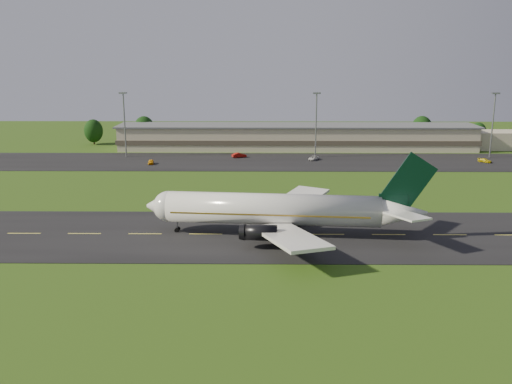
{
  "coord_description": "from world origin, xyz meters",
  "views": [
    {
      "loc": [
        -11.86,
        -98.15,
        31.62
      ],
      "look_at": [
        -12.99,
        8.0,
        6.0
      ],
      "focal_mm": 40.0,
      "sensor_mm": 36.0,
      "label": 1
    }
  ],
  "objects_px": {
    "airliner": "(277,210)",
    "light_mast_east": "(493,117)",
    "terminal": "(315,138)",
    "service_vehicle_d": "(485,160)",
    "service_vehicle_b": "(239,155)",
    "light_mast_west": "(124,117)",
    "service_vehicle_a": "(151,162)",
    "light_mast_centre": "(316,117)",
    "service_vehicle_c": "(314,158)"
  },
  "relations": [
    {
      "from": "terminal",
      "to": "light_mast_west",
      "type": "bearing_deg",
      "value": -165.24
    },
    {
      "from": "service_vehicle_a",
      "to": "light_mast_centre",
      "type": "bearing_deg",
      "value": 5.5
    },
    {
      "from": "light_mast_centre",
      "to": "service_vehicle_d",
      "type": "distance_m",
      "value": 52.36
    },
    {
      "from": "terminal",
      "to": "light_mast_west",
      "type": "distance_m",
      "value": 64.1
    },
    {
      "from": "terminal",
      "to": "light_mast_east",
      "type": "bearing_deg",
      "value": -16.8
    },
    {
      "from": "terminal",
      "to": "light_mast_west",
      "type": "height_order",
      "value": "light_mast_west"
    },
    {
      "from": "light_mast_west",
      "to": "light_mast_centre",
      "type": "bearing_deg",
      "value": 0.0
    },
    {
      "from": "terminal",
      "to": "service_vehicle_d",
      "type": "distance_m",
      "value": 54.91
    },
    {
      "from": "light_mast_east",
      "to": "service_vehicle_d",
      "type": "height_order",
      "value": "light_mast_east"
    },
    {
      "from": "light_mast_east",
      "to": "service_vehicle_d",
      "type": "distance_m",
      "value": 15.68
    },
    {
      "from": "service_vehicle_d",
      "to": "light_mast_east",
      "type": "bearing_deg",
      "value": 15.5
    },
    {
      "from": "light_mast_centre",
      "to": "service_vehicle_a",
      "type": "distance_m",
      "value": 52.72
    },
    {
      "from": "service_vehicle_b",
      "to": "light_mast_centre",
      "type": "bearing_deg",
      "value": -108.82
    },
    {
      "from": "airliner",
      "to": "light_mast_east",
      "type": "xyz_separation_m",
      "value": [
        69.07,
        80.08,
        8.08
      ]
    },
    {
      "from": "light_mast_centre",
      "to": "service_vehicle_a",
      "type": "height_order",
      "value": "light_mast_centre"
    },
    {
      "from": "light_mast_west",
      "to": "service_vehicle_d",
      "type": "height_order",
      "value": "light_mast_west"
    },
    {
      "from": "light_mast_centre",
      "to": "light_mast_east",
      "type": "height_order",
      "value": "same"
    },
    {
      "from": "airliner",
      "to": "service_vehicle_d",
      "type": "distance_m",
      "value": 96.05
    },
    {
      "from": "service_vehicle_a",
      "to": "service_vehicle_d",
      "type": "xyz_separation_m",
      "value": [
        99.97,
        3.76,
        -0.08
      ]
    },
    {
      "from": "service_vehicle_b",
      "to": "light_mast_east",
      "type": "bearing_deg",
      "value": -110.91
    },
    {
      "from": "service_vehicle_d",
      "to": "airliner",
      "type": "bearing_deg",
      "value": -177.86
    },
    {
      "from": "light_mast_west",
      "to": "service_vehicle_d",
      "type": "xyz_separation_m",
      "value": [
        110.19,
        -8.8,
        -12.05
      ]
    },
    {
      "from": "airliner",
      "to": "light_mast_west",
      "type": "height_order",
      "value": "light_mast_west"
    },
    {
      "from": "airliner",
      "to": "light_mast_west",
      "type": "distance_m",
      "value": 92.66
    },
    {
      "from": "light_mast_centre",
      "to": "service_vehicle_d",
      "type": "height_order",
      "value": "light_mast_centre"
    },
    {
      "from": "light_mast_west",
      "to": "light_mast_centre",
      "type": "xyz_separation_m",
      "value": [
        60.0,
        0.0,
        0.0
      ]
    },
    {
      "from": "terminal",
      "to": "service_vehicle_b",
      "type": "height_order",
      "value": "terminal"
    },
    {
      "from": "terminal",
      "to": "service_vehicle_a",
      "type": "relative_size",
      "value": 37.25
    },
    {
      "from": "airliner",
      "to": "service_vehicle_b",
      "type": "distance_m",
      "value": 79.54
    },
    {
      "from": "light_mast_centre",
      "to": "light_mast_east",
      "type": "xyz_separation_m",
      "value": [
        55.0,
        0.0,
        0.0
      ]
    },
    {
      "from": "light_mast_centre",
      "to": "service_vehicle_a",
      "type": "bearing_deg",
      "value": -165.84
    },
    {
      "from": "service_vehicle_c",
      "to": "light_mast_east",
      "type": "bearing_deg",
      "value": 39.25
    },
    {
      "from": "airliner",
      "to": "service_vehicle_d",
      "type": "height_order",
      "value": "airliner"
    },
    {
      "from": "light_mast_east",
      "to": "service_vehicle_d",
      "type": "bearing_deg",
      "value": -118.68
    },
    {
      "from": "terminal",
      "to": "light_mast_east",
      "type": "xyz_separation_m",
      "value": [
        53.6,
        -16.18,
        8.75
      ]
    },
    {
      "from": "service_vehicle_b",
      "to": "service_vehicle_d",
      "type": "relative_size",
      "value": 1.13
    },
    {
      "from": "service_vehicle_a",
      "to": "service_vehicle_c",
      "type": "bearing_deg",
      "value": -0.27
    },
    {
      "from": "light_mast_centre",
      "to": "terminal",
      "type": "bearing_deg",
      "value": 85.05
    },
    {
      "from": "light_mast_east",
      "to": "service_vehicle_c",
      "type": "height_order",
      "value": "light_mast_east"
    },
    {
      "from": "light_mast_west",
      "to": "service_vehicle_a",
      "type": "bearing_deg",
      "value": -50.88
    },
    {
      "from": "light_mast_east",
      "to": "light_mast_centre",
      "type": "bearing_deg",
      "value": 180.0
    },
    {
      "from": "service_vehicle_a",
      "to": "airliner",
      "type": "bearing_deg",
      "value": -70.78
    },
    {
      "from": "service_vehicle_a",
      "to": "service_vehicle_d",
      "type": "height_order",
      "value": "service_vehicle_a"
    },
    {
      "from": "light_mast_centre",
      "to": "service_vehicle_b",
      "type": "height_order",
      "value": "light_mast_centre"
    },
    {
      "from": "airliner",
      "to": "service_vehicle_a",
      "type": "distance_m",
      "value": 76.48
    },
    {
      "from": "light_mast_west",
      "to": "service_vehicle_c",
      "type": "relative_size",
      "value": 4.68
    },
    {
      "from": "service_vehicle_c",
      "to": "terminal",
      "type": "bearing_deg",
      "value": 117.64
    },
    {
      "from": "airliner",
      "to": "service_vehicle_a",
      "type": "height_order",
      "value": "airliner"
    },
    {
      "from": "terminal",
      "to": "service_vehicle_a",
      "type": "distance_m",
      "value": 58.79
    },
    {
      "from": "light_mast_west",
      "to": "service_vehicle_d",
      "type": "relative_size",
      "value": 5.03
    }
  ]
}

